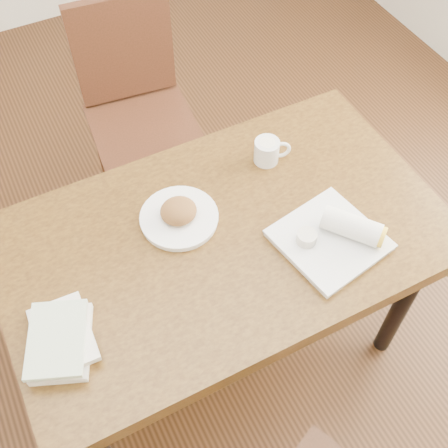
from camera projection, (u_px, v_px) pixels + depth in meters
name	position (u px, v px, depth m)	size (l,w,h in m)	color
ground	(224.00, 343.00, 2.26)	(4.00, 5.00, 0.01)	#472814
table	(224.00, 249.00, 1.72)	(1.32, 0.79, 0.75)	brown
chair_far	(136.00, 101.00, 2.30)	(0.46, 0.46, 0.95)	#4C2315
plate_scone	(179.00, 215.00, 1.67)	(0.24, 0.24, 0.08)	white
coffee_mug	(268.00, 151.00, 1.80)	(0.12, 0.08, 0.08)	white
plate_burrito	(336.00, 236.00, 1.62)	(0.32, 0.32, 0.09)	white
book_stack	(61.00, 339.00, 1.43)	(0.22, 0.25, 0.06)	white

